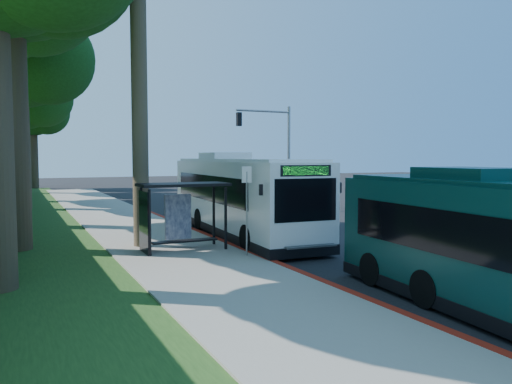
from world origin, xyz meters
TOP-DOWN VIEW (x-y plane):
  - ground at (0.00, 0.00)m, footprint 140.00×140.00m
  - sidewalk at (-7.30, 0.00)m, footprint 4.50×70.00m
  - red_curb at (-5.00, -4.00)m, footprint 0.25×30.00m
  - grass_verge at (-13.00, 5.00)m, footprint 8.00×70.00m
  - bus_shelter at (-7.26, -2.86)m, footprint 3.20×1.51m
  - stop_sign_pole at (-5.40, -5.00)m, footprint 0.35×0.06m
  - traffic_signal_pole at (3.78, 10.00)m, footprint 4.10×0.30m
  - tree_2 at (-11.89, 15.98)m, footprint 8.82×8.40m
  - tree_4 at (-11.40, 31.98)m, footprint 8.40×8.00m
  - tree_5 at (-10.41, 39.99)m, footprint 7.35×7.00m
  - white_bus at (-3.44, 0.08)m, footprint 3.35×12.57m
  - pickup at (1.80, 7.53)m, footprint 3.75×5.60m

SIDE VIEW (x-z plane):
  - ground at x=0.00m, z-range 0.00..0.00m
  - grass_verge at x=-13.00m, z-range 0.00..0.06m
  - sidewalk at x=-7.30m, z-range 0.00..0.12m
  - red_curb at x=-5.00m, z-range 0.00..0.13m
  - pickup at x=1.80m, z-range 0.00..1.43m
  - bus_shelter at x=-7.26m, z-range 0.53..3.08m
  - white_bus at x=-3.44m, z-range -0.04..3.67m
  - stop_sign_pole at x=-5.40m, z-range 0.50..3.67m
  - traffic_signal_pole at x=3.78m, z-range 0.92..7.92m
  - tree_5 at x=-10.41m, z-range 2.53..15.39m
  - tree_4 at x=-11.40m, z-range 2.66..16.80m
  - tree_2 at x=-11.89m, z-range 2.92..18.04m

